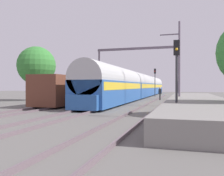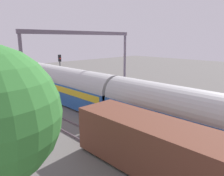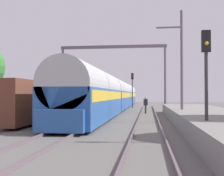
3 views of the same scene
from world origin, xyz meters
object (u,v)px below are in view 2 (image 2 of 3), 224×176
at_px(freight_car, 183,159).
at_px(catenary_gantry, 83,54).
at_px(passenger_train, 65,84).
at_px(person_crossing, 138,99).
at_px(railway_signal_far, 60,69).

bearing_deg(freight_car, catenary_gantry, 72.52).
xyz_separation_m(passenger_train, person_crossing, (3.93, -7.66, -0.94)).
bearing_deg(catenary_gantry, passenger_train, 90.00).
height_order(person_crossing, catenary_gantry, catenary_gantry).
bearing_deg(railway_signal_far, freight_car, -106.19).
height_order(passenger_train, catenary_gantry, catenary_gantry).
height_order(person_crossing, railway_signal_far, railway_signal_far).
distance_m(railway_signal_far, catenary_gantry, 8.31).
xyz_separation_m(passenger_train, railway_signal_far, (1.92, 4.11, 1.27)).
height_order(railway_signal_far, catenary_gantry, catenary_gantry).
distance_m(person_crossing, railway_signal_far, 12.14).
distance_m(passenger_train, catenary_gantry, 5.16).
xyz_separation_m(passenger_train, freight_car, (-4.18, -16.89, -0.50)).
bearing_deg(passenger_train, freight_car, -103.90).
distance_m(freight_car, person_crossing, 12.29).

